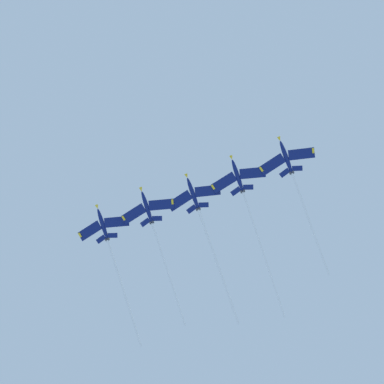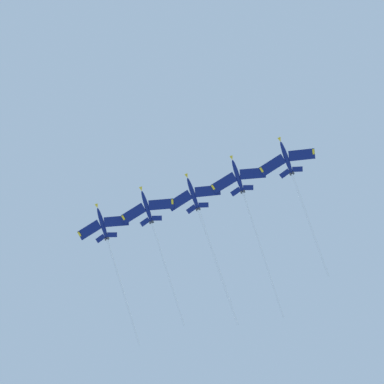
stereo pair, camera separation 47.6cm
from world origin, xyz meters
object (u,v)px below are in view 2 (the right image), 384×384
at_px(jet_inner_right, 153,228).
at_px(jet_centre, 205,230).
at_px(jet_inner_left, 247,204).
at_px(jet_far_right, 111,251).
at_px(jet_far_left, 295,183).

bearing_deg(jet_inner_right, jet_centre, 70.55).
bearing_deg(jet_inner_left, jet_inner_right, -125.48).
distance_m(jet_inner_left, jet_inner_right, 34.32).
height_order(jet_inner_left, jet_far_right, jet_far_right).
bearing_deg(jet_far_right, jet_inner_left, 49.59).
relative_size(jet_centre, jet_far_right, 1.05).
relative_size(jet_far_left, jet_centre, 0.89).
xyz_separation_m(jet_far_left, jet_centre, (-26.49, -23.56, -1.19)).
xyz_separation_m(jet_inner_left, jet_far_right, (-33.84, -39.74, 1.03)).
relative_size(jet_centre, jet_inner_right, 1.09).
distance_m(jet_inner_right, jet_far_right, 18.25).
height_order(jet_inner_left, jet_centre, jet_inner_left).
height_order(jet_centre, jet_inner_right, jet_inner_right).
relative_size(jet_inner_left, jet_centre, 1.05).
bearing_deg(jet_far_left, jet_inner_right, -128.52).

